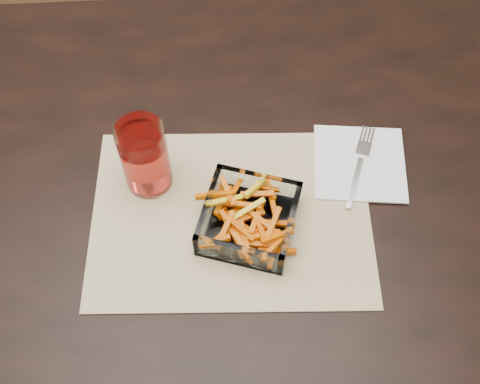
% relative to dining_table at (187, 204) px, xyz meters
% --- Properties ---
extents(dining_table, '(1.60, 0.90, 0.75)m').
position_rel_dining_table_xyz_m(dining_table, '(0.00, 0.00, 0.00)').
color(dining_table, black).
rests_on(dining_table, ground).
extents(placemat, '(0.47, 0.35, 0.00)m').
position_rel_dining_table_xyz_m(placemat, '(0.08, -0.08, 0.09)').
color(placemat, tan).
rests_on(placemat, dining_table).
extents(glass_bowl, '(0.18, 0.18, 0.06)m').
position_rel_dining_table_xyz_m(glass_bowl, '(0.10, -0.10, 0.11)').
color(glass_bowl, white).
rests_on(glass_bowl, placemat).
extents(tumbler, '(0.08, 0.08, 0.14)m').
position_rel_dining_table_xyz_m(tumbler, '(-0.06, -0.00, 0.15)').
color(tumbler, white).
rests_on(tumbler, placemat).
extents(napkin, '(0.17, 0.17, 0.00)m').
position_rel_dining_table_xyz_m(napkin, '(0.30, 0.01, 0.09)').
color(napkin, white).
rests_on(napkin, placemat).
extents(fork, '(0.08, 0.17, 0.00)m').
position_rel_dining_table_xyz_m(fork, '(0.30, 0.01, 0.10)').
color(fork, silver).
rests_on(fork, napkin).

